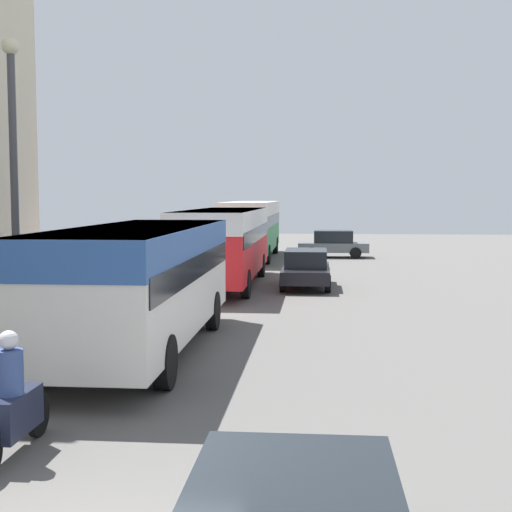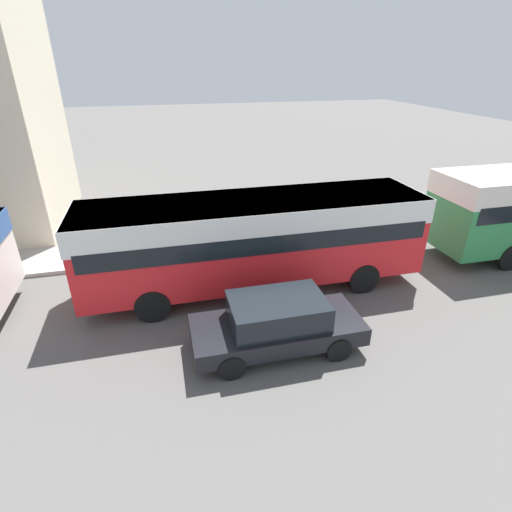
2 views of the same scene
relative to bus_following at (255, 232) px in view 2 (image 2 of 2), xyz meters
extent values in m
cube|color=red|center=(0.00, 0.00, -0.20)|extent=(2.57, 10.50, 2.46)
cube|color=white|center=(0.00, 0.00, 0.66)|extent=(2.59, 10.55, 0.74)
cube|color=black|center=(0.00, 0.00, 0.11)|extent=(2.62, 10.08, 0.54)
cylinder|color=black|center=(-1.18, 3.25, -1.43)|extent=(0.28, 1.00, 1.00)
cylinder|color=black|center=(1.18, 3.25, -1.43)|extent=(0.28, 1.00, 1.00)
cylinder|color=black|center=(-1.18, -3.25, -1.43)|extent=(0.28, 1.00, 1.00)
cylinder|color=black|center=(1.18, -3.25, -1.43)|extent=(0.28, 1.00, 1.00)
cylinder|color=black|center=(-1.20, 8.98, -1.43)|extent=(0.28, 1.00, 1.00)
cylinder|color=black|center=(1.03, 8.98, -1.43)|extent=(0.28, 1.00, 1.00)
cube|color=black|center=(3.17, -0.19, -1.37)|extent=(1.76, 4.31, 0.48)
cube|color=black|center=(3.17, -0.19, -0.81)|extent=(1.55, 2.37, 0.65)
cylinder|color=black|center=(2.36, 1.15, -1.61)|extent=(0.22, 0.64, 0.64)
cylinder|color=black|center=(3.98, 1.15, -1.61)|extent=(0.22, 0.64, 0.64)
cylinder|color=black|center=(2.36, -1.53, -1.61)|extent=(0.22, 0.64, 0.64)
cylinder|color=black|center=(3.98, -1.53, -1.61)|extent=(0.22, 0.64, 0.64)
cylinder|color=#232838|center=(-3.65, 11.77, -1.39)|extent=(0.31, 0.31, 0.77)
cylinder|color=maroon|center=(-3.65, 11.77, -0.68)|extent=(0.39, 0.39, 0.65)
sphere|color=tan|center=(-3.65, 11.77, -0.25)|extent=(0.21, 0.21, 0.21)
cylinder|color=#232838|center=(-4.15, 5.94, -1.37)|extent=(0.30, 0.30, 0.82)
cylinder|color=gray|center=(-4.15, 5.94, -0.62)|extent=(0.38, 0.38, 0.68)
sphere|color=tan|center=(-4.15, 5.94, -0.17)|extent=(0.22, 0.22, 0.22)
camera|label=1|loc=(3.64, -27.17, 1.55)|focal=50.00mm
camera|label=2|loc=(11.04, -2.68, 4.82)|focal=28.00mm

